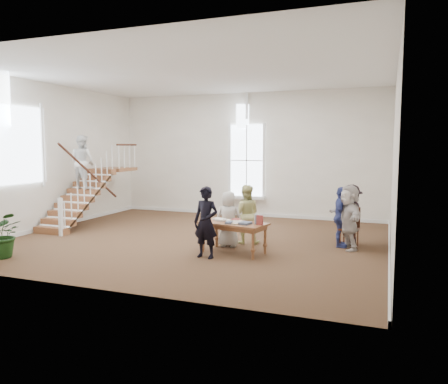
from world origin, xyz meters
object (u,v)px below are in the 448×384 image
at_px(library_table, 234,226).
at_px(woman_cluster_a, 341,217).
at_px(floor_plant, 2,234).
at_px(elderly_woman, 229,219).
at_px(person_yellow, 246,214).
at_px(side_chair, 350,225).
at_px(woman_cluster_b, 351,214).
at_px(woman_cluster_c, 349,217).
at_px(police_officer, 206,222).

height_order(library_table, woman_cluster_a, woman_cluster_a).
bearing_deg(library_table, floor_plant, -142.36).
relative_size(library_table, elderly_woman, 1.21).
relative_size(person_yellow, side_chair, 1.53).
height_order(elderly_woman, person_yellow, person_yellow).
xyz_separation_m(elderly_woman, woman_cluster_b, (2.91, 1.40, 0.07)).
bearing_deg(woman_cluster_b, elderly_woman, -48.89).
height_order(floor_plant, side_chair, floor_plant).
distance_m(floor_plant, side_chair, 8.42).
bearing_deg(woman_cluster_a, side_chair, -61.50).
relative_size(woman_cluster_c, side_chair, 1.59).
distance_m(person_yellow, floor_plant, 5.89).
distance_m(library_table, elderly_woman, 0.69).
bearing_deg(person_yellow, woman_cluster_c, 171.16).
xyz_separation_m(library_table, woman_cluster_a, (2.35, 1.55, 0.11)).
height_order(woman_cluster_b, side_chair, woman_cluster_b).
bearing_deg(police_officer, floor_plant, -152.78).
bearing_deg(police_officer, woman_cluster_c, 40.16).
xyz_separation_m(police_officer, woman_cluster_a, (2.80, 2.20, -0.06)).
bearing_deg(library_table, police_officer, -112.23).
xyz_separation_m(police_officer, person_yellow, (0.40, 1.75, -0.05)).
bearing_deg(elderly_woman, library_table, 111.70).
xyz_separation_m(woman_cluster_a, side_chair, (0.23, 0.13, -0.20)).
bearing_deg(floor_plant, library_table, 25.56).
bearing_deg(floor_plant, woman_cluster_a, 28.25).
bearing_deg(elderly_woman, police_officer, 77.04).
distance_m(police_officer, person_yellow, 1.80).
xyz_separation_m(woman_cluster_c, side_chair, (0.02, 0.33, -0.24)).
bearing_deg(woman_cluster_a, woman_cluster_b, -26.45).
bearing_deg(woman_cluster_c, elderly_woman, -104.74).
xyz_separation_m(elderly_woman, person_yellow, (0.30, 0.50, 0.07)).
bearing_deg(elderly_woman, person_yellow, -129.35).
relative_size(woman_cluster_b, woman_cluster_c, 0.97).
distance_m(library_table, woman_cluster_b, 3.25).
height_order(woman_cluster_a, floor_plant, woman_cluster_a).
xyz_separation_m(person_yellow, woman_cluster_b, (2.61, 0.90, 0.01)).
height_order(library_table, woman_cluster_b, woman_cluster_b).
distance_m(woman_cluster_b, woman_cluster_c, 0.65).
bearing_deg(woman_cluster_c, person_yellow, -113.71).
xyz_separation_m(police_officer, elderly_woman, (0.10, 1.25, -0.11)).
relative_size(library_table, side_chair, 1.70).
bearing_deg(side_chair, woman_cluster_b, 102.67).
height_order(woman_cluster_b, woman_cluster_c, woman_cluster_c).
xyz_separation_m(woman_cluster_a, woman_cluster_b, (0.21, 0.45, 0.01)).
relative_size(woman_cluster_a, side_chair, 1.52).
xyz_separation_m(library_table, person_yellow, (-0.05, 1.10, 0.12)).
relative_size(library_table, woman_cluster_c, 1.06).
bearing_deg(library_table, side_chair, 45.16).
xyz_separation_m(person_yellow, woman_cluster_a, (2.40, 0.45, -0.01)).
xyz_separation_m(floor_plant, side_chair, (7.42, 3.99, 0.02)).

